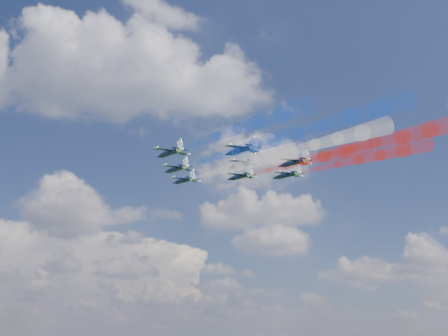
{
  "coord_description": "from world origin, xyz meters",
  "views": [
    {
      "loc": [
        -33.95,
        -171.36,
        110.16
      ],
      "look_at": [
        -22.51,
        -21.66,
        160.36
      ],
      "focal_mm": 42.51,
      "sensor_mm": 36.0,
      "label": 1
    }
  ],
  "objects": [
    {
      "name": "trail_outer_right",
      "position": [
        13.55,
        -36.52,
        158.87
      ],
      "size": [
        27.96,
        38.05,
        7.91
      ],
      "primitive_type": null,
      "rotation": [
        0.08,
        -0.04,
        0.6
      ],
      "color": "red"
    },
    {
      "name": "jet_center_third",
      "position": [
        -17.25,
        -27.13,
        159.87
      ],
      "size": [
        16.09,
        16.98,
        4.97
      ],
      "primitive_type": null,
      "rotation": [
        0.08,
        -0.04,
        0.6
      ],
      "color": "black"
    },
    {
      "name": "trail_inner_left",
      "position": [
        -21.11,
        -44.45,
        157.44
      ],
      "size": [
        27.96,
        38.05,
        7.91
      ],
      "primitive_type": null,
      "rotation": [
        0.08,
        -0.04,
        0.6
      ],
      "color": "blue"
    },
    {
      "name": "jet_outer_left",
      "position": [
        -38.09,
        -38.65,
        158.61
      ],
      "size": [
        16.09,
        16.98,
        4.97
      ],
      "primitive_type": null,
      "rotation": [
        0.08,
        -0.04,
        0.6
      ],
      "color": "black"
    },
    {
      "name": "trail_rear_left",
      "position": [
        -4.35,
        -67.11,
        155.47
      ],
      "size": [
        27.96,
        38.05,
        7.91
      ],
      "primitive_type": null,
      "rotation": [
        0.08,
        -0.04,
        0.6
      ],
      "color": "blue"
    },
    {
      "name": "jet_rear_right",
      "position": [
        -3.21,
        -31.42,
        159.21
      ],
      "size": [
        16.09,
        16.98,
        4.97
      ],
      "primitive_type": null,
      "rotation": [
        0.08,
        -0.04,
        0.6
      ],
      "color": "black"
    },
    {
      "name": "trail_outer_left",
      "position": [
        -22.65,
        -60.99,
        156.46
      ],
      "size": [
        27.96,
        38.05,
        7.91
      ],
      "primitive_type": null,
      "rotation": [
        0.08,
        -0.04,
        0.6
      ],
      "color": "blue"
    },
    {
      "name": "trail_lead",
      "position": [
        -18.85,
        -28.48,
        158.84
      ],
      "size": [
        27.96,
        38.05,
        7.91
      ],
      "primitive_type": null,
      "rotation": [
        0.08,
        -0.04,
        0.6
      ],
      "color": "silver"
    },
    {
      "name": "jet_rear_left",
      "position": [
        -19.8,
        -44.77,
        157.61
      ],
      "size": [
        16.09,
        16.98,
        4.97
      ],
      "primitive_type": null,
      "rotation": [
        0.08,
        -0.04,
        0.6
      ],
      "color": "black"
    },
    {
      "name": "jet_lead",
      "position": [
        -34.29,
        -6.14,
        160.98
      ],
      "size": [
        16.09,
        16.98,
        4.97
      ],
      "primitive_type": null,
      "rotation": [
        0.08,
        -0.04,
        0.6
      ],
      "color": "black"
    },
    {
      "name": "jet_outer_right",
      "position": [
        -1.9,
        -14.18,
        161.02
      ],
      "size": [
        16.09,
        16.98,
        4.97
      ],
      "primitive_type": null,
      "rotation": [
        0.08,
        -0.04,
        0.6
      ],
      "color": "black"
    },
    {
      "name": "trail_center_third",
      "position": [
        -1.81,
        -49.47,
        157.73
      ],
      "size": [
        27.96,
        38.05,
        7.91
      ],
      "primitive_type": null,
      "rotation": [
        0.08,
        -0.04,
        0.6
      ],
      "color": "silver"
    },
    {
      "name": "trail_inner_right",
      "position": [
        -0.97,
        -33.54,
        158.99
      ],
      "size": [
        27.96,
        38.05,
        7.91
      ],
      "primitive_type": null,
      "rotation": [
        0.08,
        -0.04,
        0.6
      ],
      "color": "red"
    },
    {
      "name": "trail_rear_right",
      "position": [
        12.23,
        -53.76,
        157.06
      ],
      "size": [
        27.96,
        38.05,
        7.91
      ],
      "primitive_type": null,
      "rotation": [
        0.08,
        -0.04,
        0.6
      ],
      "color": "red"
    },
    {
      "name": "jet_inner_right",
      "position": [
        -16.41,
        -11.2,
        161.13
      ],
      "size": [
        16.09,
        16.98,
        4.97
      ],
      "primitive_type": null,
      "rotation": [
        0.08,
        -0.04,
        0.6
      ],
      "color": "black"
    },
    {
      "name": "jet_inner_left",
      "position": [
        -36.55,
        -22.11,
        159.58
      ],
      "size": [
        16.09,
        16.98,
        4.97
      ],
      "primitive_type": null,
      "rotation": [
        0.08,
        -0.04,
        0.6
      ],
      "color": "black"
    }
  ]
}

